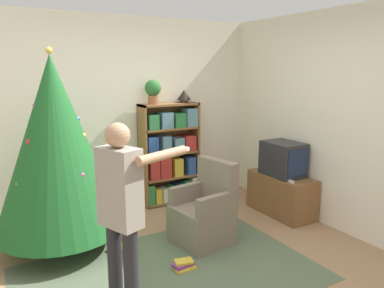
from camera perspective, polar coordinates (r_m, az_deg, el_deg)
ground_plane at (r=3.73m, az=0.51°, el=-19.37°), size 14.00×14.00×0.00m
wall_back at (r=5.19m, az=-11.36°, el=4.44°), size 8.00×0.10×2.60m
wall_right at (r=4.64m, az=23.10°, el=2.94°), size 0.10×8.00×2.60m
area_rug at (r=3.75m, az=-3.36°, el=-19.12°), size 2.73×1.77×0.01m
bookshelf at (r=5.34m, az=-3.42°, el=-1.68°), size 0.85×0.28×1.44m
tv_stand at (r=5.16m, az=13.45°, el=-7.48°), size 0.43×0.92×0.53m
television at (r=5.03m, az=13.72°, el=-2.21°), size 0.39×0.53×0.44m
game_remote at (r=4.80m, az=14.71°, el=-5.49°), size 0.04×0.12×0.02m
christmas_tree at (r=4.10m, az=-20.04°, el=-0.19°), size 1.32×1.32×2.12m
armchair at (r=4.23m, az=1.90°, el=-10.66°), size 0.65×0.64×0.92m
standing_person at (r=2.81m, az=-10.68°, el=-9.64°), size 0.72×0.44×1.54m
potted_plant at (r=5.12m, az=-5.97°, el=8.18°), size 0.22×0.22×0.33m
table_lamp at (r=5.33m, az=-1.23°, el=7.41°), size 0.20×0.20×0.18m
book_pile_near_tree at (r=4.24m, az=-10.99°, el=-15.17°), size 0.21×0.17×0.06m
book_pile_by_chair at (r=3.82m, az=-1.27°, el=-17.96°), size 0.22×0.17×0.08m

